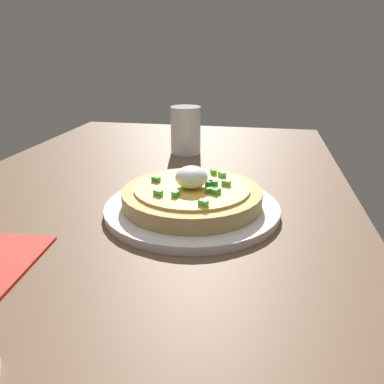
% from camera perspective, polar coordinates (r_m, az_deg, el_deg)
% --- Properties ---
extents(dining_table, '(1.20, 0.74, 0.02)m').
position_cam_1_polar(dining_table, '(0.67, -7.69, -0.89)').
color(dining_table, brown).
rests_on(dining_table, ground).
extents(plate, '(0.27, 0.27, 0.01)m').
position_cam_1_polar(plate, '(0.58, 0.00, -2.40)').
color(plate, silver).
rests_on(plate, dining_table).
extents(pizza, '(0.21, 0.21, 0.06)m').
position_cam_1_polar(pizza, '(0.58, 0.00, -0.39)').
color(pizza, tan).
rests_on(pizza, plate).
extents(cup_near, '(0.07, 0.07, 0.11)m').
position_cam_1_polar(cup_near, '(0.90, -0.97, 8.98)').
color(cup_near, silver).
rests_on(cup_near, dining_table).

